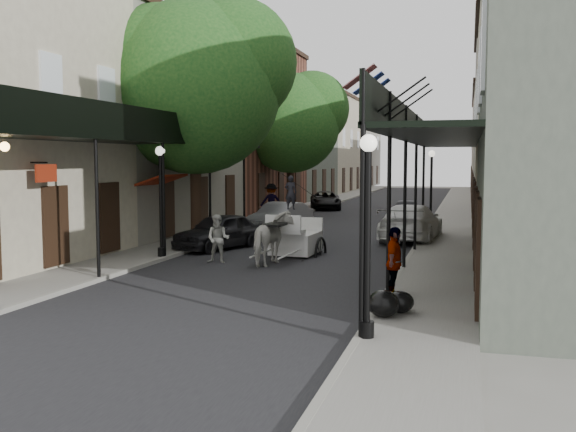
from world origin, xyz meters
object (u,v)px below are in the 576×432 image
Objects in this scene: tree_near at (206,80)px; lamppost_right_near at (368,233)px; lamppost_right_far at (431,188)px; horse at (273,239)px; pedestrian_walking at (218,239)px; car_left_near at (219,231)px; carriage at (299,223)px; car_left_mid at (280,217)px; pedestrian_sidewalk_left at (271,202)px; car_left_far at (325,200)px; tree_far at (297,119)px; pedestrian_sidewalk_right at (394,262)px; car_right_far at (407,210)px; car_right_near at (411,222)px; lamppost_left at (161,199)px.

tree_near is 15.39m from lamppost_right_near.
horse is (-4.25, -12.00, -1.19)m from lamppost_right_far.
pedestrian_walking is 0.40× the size of car_left_near.
car_left_mid is (-2.61, 6.40, -0.42)m from carriage.
pedestrian_sidewalk_left reaches higher than horse.
carriage is at bearing -93.94° from car_left_far.
lamppost_right_near is (8.35, -26.18, -3.79)m from tree_far.
pedestrian_sidewalk_right is (4.19, -7.10, -0.15)m from carriage.
tree_near reaches higher than car_right_far.
car_right_near is (6.14, -1.41, 0.07)m from car_left_mid.
tree_near reaches higher than car_left_mid.
pedestrian_walking is 0.30× the size of car_right_near.
tree_far is 10.59m from car_left_mid.
tree_far is at bearing 112.01° from car_left_mid.
horse reaches higher than car_right_near.
pedestrian_sidewalk_left is (-4.54, 11.21, -0.01)m from carriage.
car_right_far is (6.70, 15.94, -1.41)m from lamppost_left.
car_right_far is (4.60, 16.06, -0.16)m from pedestrian_walking.
car_right_far is at bearing 67.20° from lamppost_left.
pedestrian_sidewalk_right is 0.45× the size of car_right_far.
car_left_near is at bearing 46.71° from pedestrian_sidewalk_right.
car_left_mid is 1.13× the size of car_right_far.
horse is 0.54× the size of car_right_far.
car_left_near is 0.76× the size of car_right_near.
lamppost_left is at bearing 65.42° from car_right_far.
pedestrian_walking is 0.38× the size of car_left_mid.
lamppost_left is 1.89× the size of pedestrian_sidewalk_left.
horse is at bearing -2.81° from pedestrian_walking.
pedestrian_sidewalk_right is 15.12m from car_left_mid.
tree_near is 14.02m from tree_far.
lamppost_right_far is 0.84× the size of car_left_far.
horse is 0.39× the size of car_right_near.
car_right_near is 1.40× the size of car_right_far.
lamppost_right_far is 0.99× the size of car_right_far.
car_right_near is (7.64, 7.65, -1.29)m from lamppost_left.
carriage is (0.16, 2.66, 0.26)m from horse.
lamppost_left reaches higher than car_right_far.
car_left_far is (0.60, 19.15, -5.88)m from tree_near.
lamppost_right_near and lamppost_right_far have the same top height.
tree_near is at bearing 124.27° from lamppost_right_near.
pedestrian_sidewalk_left is at bearing 93.70° from pedestrian_walking.
car_left_near is at bearing 123.61° from lamppost_right_near.
pedestrian_walking is 0.95× the size of pedestrian_sidewalk_right.
tree_near is at bearing 91.34° from lamppost_left.
car_left_near is at bearing 74.47° from pedestrian_sidewalk_left.
horse is at bearing 0.00° from lamppost_left.
pedestrian_walking is 7.56m from pedestrian_sidewalk_right.
car_right_far reaches higher than car_left_far.
car_right_near is at bearing 4.93° from pedestrian_sidewalk_right.
carriage is 0.65× the size of car_left_far.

